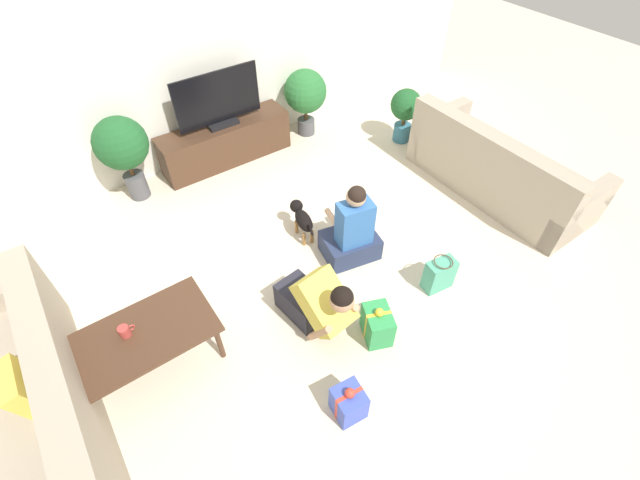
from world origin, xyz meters
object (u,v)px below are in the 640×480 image
Objects in this scene: tv at (218,102)px; potted_plant_back_right at (305,94)px; coffee_table at (142,338)px; dog at (302,218)px; mug at (125,331)px; potted_plant_corner_right at (405,109)px; potted_plant_back_left at (122,147)px; tv_console at (226,143)px; person_kneeling at (317,302)px; gift_box_b at (349,403)px; person_sitting at (352,233)px; gift_bag_a at (439,274)px; gift_box_a at (377,324)px; sofa_left at (29,411)px; sofa_right at (498,170)px.

tv reaches higher than potted_plant_back_right.
coffee_table is 3.63m from potted_plant_back_right.
potted_plant_back_right is at bearing -114.38° from dog.
tv reaches higher than mug.
potted_plant_corner_right is 0.72× the size of potted_plant_back_left.
potted_plant_back_left is at bearing 164.90° from potted_plant_corner_right.
person_kneeling reaches higher than tv_console.
gift_box_b is (-0.73, -3.40, -0.10)m from tv_console.
person_sitting is at bearing 124.56° from dog.
person_kneeling is 2.27× the size of gift_bag_a.
gift_box_a is at bearing -174.65° from gift_bag_a.
person_kneeling is 1.61× the size of dog.
gift_box_b is 0.97× the size of gift_bag_a.
potted_plant_back_right is (1.15, -0.05, -0.21)m from tv.
gift_box_a is (1.63, -0.82, -0.24)m from coffee_table.
tv reaches higher than gift_box_a.
person_kneeling is at bearing -146.18° from potted_plant_corner_right.
sofa_left is 4.34m from potted_plant_back_right.
gift_box_a is at bearing -52.97° from person_kneeling.
potted_plant_corner_right is 0.79× the size of person_sitting.
coffee_table is at bearing 88.44° from sofa_right.
mug is (-0.69, -2.09, -0.18)m from potted_plant_back_left.
person_sitting is at bearing -145.79° from potted_plant_corner_right.
tv is (2.59, 2.23, 0.50)m from sofa_left.
sofa_left is at bearing 147.87° from gift_box_b.
person_kneeling is (2.10, -0.42, 0.05)m from sofa_left.
sofa_left is at bearing -123.41° from potted_plant_back_left.
dog is (-0.23, 0.52, -0.08)m from person_sitting.
tv is 2.30m from potted_plant_corner_right.
sofa_right is 2.47m from gift_box_a.
sofa_right is at bearing -64.46° from potted_plant_back_right.
sofa_left is at bearing -172.93° from mug.
sofa_left is at bearing 23.34° from dog.
person_kneeling is at bearing -100.43° from tv_console.
dog is at bearing 56.23° from person_kneeling.
gift_bag_a is at bearing 127.21° from dog.
dog is (1.79, 0.55, -0.16)m from coffee_table.
tv_console is 1.56× the size of tv.
gift_box_b is at bearing -49.19° from coffee_table.
person_kneeling reaches higher than gift_box_a.
tv is (-2.23, 2.31, 0.49)m from sofa_right.
potted_plant_corner_right reaches higher than tv_console.
mug is (-3.93, -1.21, 0.04)m from potted_plant_corner_right.
coffee_table is at bearing 154.10° from person_kneeling.
coffee_table is at bearing -161.68° from potted_plant_corner_right.
tv is at bearing 77.87° from gift_box_b.
potted_plant_corner_right is (2.08, -0.92, -0.33)m from tv.
gift_box_a is at bearing -26.65° from coffee_table.
sofa_left and sofa_right have the same top height.
tv_console is at bearing 90.00° from tv.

